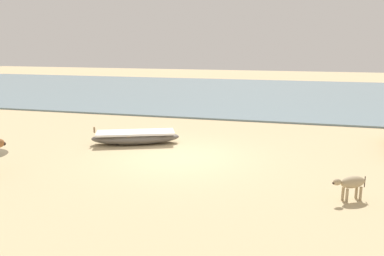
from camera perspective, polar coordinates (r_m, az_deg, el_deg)
ground at (r=12.25m, az=-1.79°, el=-4.25°), size 80.00×80.00×0.00m
sea_water at (r=27.86m, az=7.88°, el=4.99°), size 60.00×20.00×0.08m
fishing_boat_2 at (r=13.94m, az=-8.11°, el=-1.30°), size 3.15×1.97×0.64m
calf_near_dun at (r=9.56m, az=21.94°, el=-7.37°), size 0.80×0.60×0.56m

